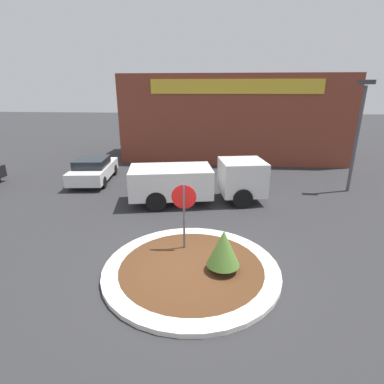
% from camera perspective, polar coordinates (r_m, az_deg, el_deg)
% --- Properties ---
extents(ground_plane, '(120.00, 120.00, 0.00)m').
position_cam_1_polar(ground_plane, '(9.03, -0.13, -14.71)').
color(ground_plane, '#2D2D30').
extents(traffic_island, '(5.10, 5.10, 0.14)m').
position_cam_1_polar(traffic_island, '(8.99, -0.13, -14.35)').
color(traffic_island, silver).
rests_on(traffic_island, ground_plane).
extents(stop_sign, '(0.77, 0.07, 2.29)m').
position_cam_1_polar(stop_sign, '(9.26, -1.54, -2.60)').
color(stop_sign, '#4C4C51').
rests_on(stop_sign, ground_plane).
extents(island_shrub, '(0.93, 0.93, 1.24)m').
position_cam_1_polar(island_shrub, '(8.45, 6.01, -10.55)').
color(island_shrub, brown).
rests_on(island_shrub, traffic_island).
extents(utility_truck, '(6.40, 3.18, 1.92)m').
position_cam_1_polar(utility_truck, '(13.75, 1.15, 2.29)').
color(utility_truck, silver).
rests_on(utility_truck, ground_plane).
extents(storefront_building, '(15.60, 6.07, 5.98)m').
position_cam_1_polar(storefront_building, '(23.35, 7.71, 13.89)').
color(storefront_building, brown).
rests_on(storefront_building, ground_plane).
extents(parked_sedan_white, '(2.30, 4.43, 1.38)m').
position_cam_1_polar(parked_sedan_white, '(17.90, -18.24, 4.13)').
color(parked_sedan_white, silver).
rests_on(parked_sedan_white, ground_plane).
extents(light_pole, '(0.70, 0.30, 5.42)m').
position_cam_1_polar(light_pole, '(16.89, 29.14, 10.67)').
color(light_pole, '#4C4C51').
rests_on(light_pole, ground_plane).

